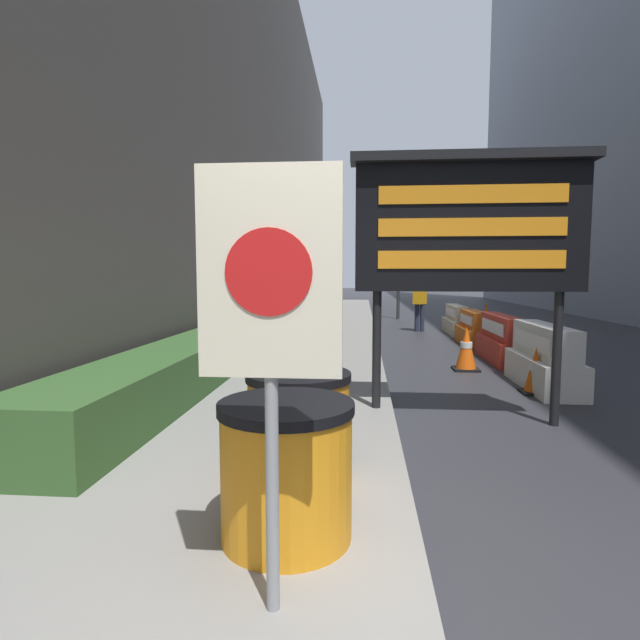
% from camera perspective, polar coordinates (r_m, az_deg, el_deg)
% --- Properties ---
extents(ground_plane, '(120.00, 120.00, 0.00)m').
position_cam_1_polar(ground_plane, '(2.78, 13.28, -32.01)').
color(ground_plane, '#2D2D33').
extents(sidewalk_left, '(3.34, 56.00, 0.16)m').
position_cam_1_polar(sidewalk_left, '(3.01, -24.79, -27.31)').
color(sidewalk_left, gray).
rests_on(sidewalk_left, ground_plane).
extents(building_left_facade, '(0.40, 50.40, 13.99)m').
position_cam_1_polar(building_left_facade, '(13.50, -10.43, 28.35)').
color(building_left_facade, '#4C4742').
rests_on(building_left_facade, ground_plane).
extents(hedge_strip, '(0.90, 7.43, 0.60)m').
position_cam_1_polar(hedge_strip, '(7.34, -14.18, -4.49)').
color(hedge_strip, '#335628').
rests_on(hedge_strip, sidewalk_left).
extents(bare_tree, '(2.20, 2.50, 3.83)m').
position_cam_1_polar(bare_tree, '(12.09, -6.47, 7.26)').
color(bare_tree, '#4C3D2D').
rests_on(bare_tree, sidewalk_left).
extents(barrel_drum_foreground, '(0.78, 0.78, 0.80)m').
position_cam_1_polar(barrel_drum_foreground, '(3.00, -3.87, -16.70)').
color(barrel_drum_foreground, orange).
rests_on(barrel_drum_foreground, sidewalk_left).
extents(barrel_drum_middle, '(0.78, 0.78, 0.80)m').
position_cam_1_polar(barrel_drum_middle, '(3.80, -2.46, -11.88)').
color(barrel_drum_middle, orange).
rests_on(barrel_drum_middle, sidewalk_left).
extents(warning_sign, '(0.62, 0.08, 1.98)m').
position_cam_1_polar(warning_sign, '(2.14, -5.75, 1.56)').
color(warning_sign, gray).
rests_on(warning_sign, sidewalk_left).
extents(message_board, '(2.59, 0.36, 2.97)m').
position_cam_1_polar(message_board, '(5.77, 16.66, 10.26)').
color(message_board, black).
rests_on(message_board, ground_plane).
extents(jersey_barrier_white, '(0.61, 1.85, 0.94)m').
position_cam_1_polar(jersey_barrier_white, '(8.06, 24.23, -4.25)').
color(jersey_barrier_white, silver).
rests_on(jersey_barrier_white, ground_plane).
extents(jersey_barrier_red_striped, '(0.54, 1.95, 0.90)m').
position_cam_1_polar(jersey_barrier_red_striped, '(10.25, 19.96, -2.28)').
color(jersey_barrier_red_striped, red).
rests_on(jersey_barrier_red_striped, ground_plane).
extents(jersey_barrier_orange_near, '(0.61, 1.64, 0.81)m').
position_cam_1_polar(jersey_barrier_orange_near, '(12.51, 17.19, -1.07)').
color(jersey_barrier_orange_near, orange).
rests_on(jersey_barrier_orange_near, ground_plane).
extents(jersey_barrier_cream, '(0.54, 1.86, 0.81)m').
position_cam_1_polar(jersey_barrier_cream, '(14.70, 15.34, -0.12)').
color(jersey_barrier_cream, beige).
rests_on(jersey_barrier_cream, ground_plane).
extents(traffic_cone_near, '(0.44, 0.44, 0.78)m').
position_cam_1_polar(traffic_cone_near, '(9.11, 16.37, -3.15)').
color(traffic_cone_near, black).
rests_on(traffic_cone_near, ground_plane).
extents(traffic_cone_mid, '(0.37, 0.37, 0.66)m').
position_cam_1_polar(traffic_cone_mid, '(7.68, 23.41, -5.37)').
color(traffic_cone_mid, black).
rests_on(traffic_cone_mid, ground_plane).
extents(traffic_cone_far, '(0.42, 0.42, 0.75)m').
position_cam_1_polar(traffic_cone_far, '(17.04, 18.49, 0.54)').
color(traffic_cone_far, black).
rests_on(traffic_cone_far, ground_plane).
extents(traffic_light_near_curb, '(0.28, 0.45, 3.63)m').
position_cam_1_polar(traffic_light_near_curb, '(18.97, 9.03, 8.08)').
color(traffic_light_near_curb, '#2D2D30').
rests_on(traffic_light_near_curb, ground_plane).
extents(pedestrian_worker, '(0.44, 0.51, 1.68)m').
position_cam_1_polar(pedestrian_worker, '(14.96, 11.34, 2.50)').
color(pedestrian_worker, '#23283D').
rests_on(pedestrian_worker, ground_plane).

